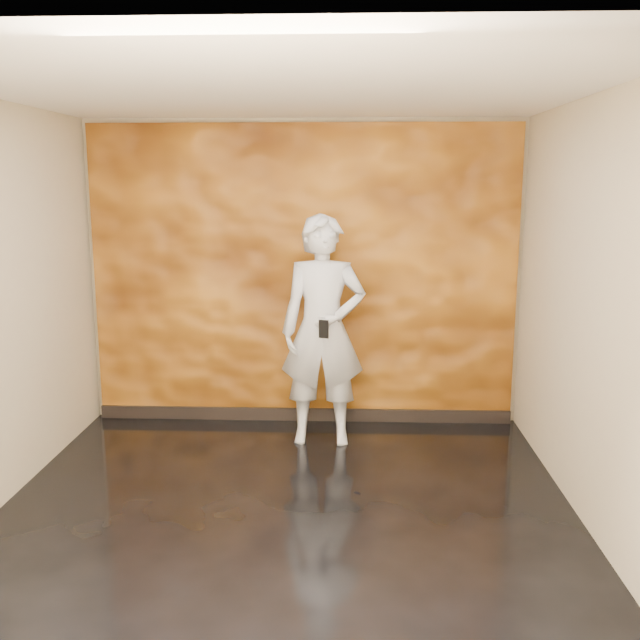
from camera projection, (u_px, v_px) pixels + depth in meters
The scene contains 5 objects.
room at pixel (284, 313), 4.65m from camera, with size 4.02×4.02×2.81m.
feature_wall at pixel (303, 276), 6.57m from camera, with size 3.90×0.06×2.75m, color orange.
baseboard at pixel (304, 414), 6.79m from camera, with size 3.90×0.04×0.12m, color black.
man at pixel (323, 331), 6.09m from camera, with size 0.72×0.47×1.98m, color #9B9FAB.
phone at pixel (324, 329), 5.79m from camera, with size 0.08×0.02×0.15m, color black.
Camera 1 is at (0.43, -4.56, 2.24)m, focal length 40.00 mm.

